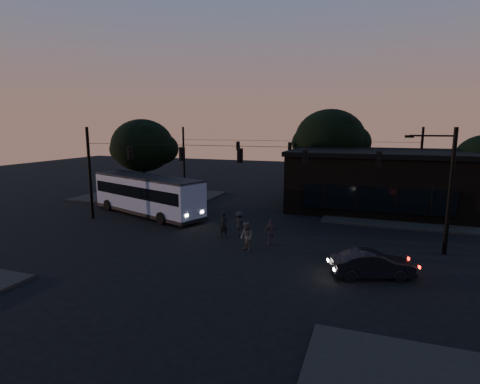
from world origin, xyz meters
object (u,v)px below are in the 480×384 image
(bus, at_px, (147,193))
(pedestrian_d, at_px, (240,223))
(building, at_px, (376,180))
(pedestrian_a, at_px, (224,225))
(pedestrian_c, at_px, (271,232))
(pedestrian_b, at_px, (246,237))
(car, at_px, (372,264))

(bus, xyz_separation_m, pedestrian_d, (9.69, -3.28, -1.02))
(building, xyz_separation_m, bus, (-18.51, -9.21, -0.82))
(bus, distance_m, pedestrian_a, 9.75)
(building, relative_size, pedestrian_c, 9.16)
(pedestrian_b, bearing_deg, bus, -169.22)
(pedestrian_a, xyz_separation_m, pedestrian_c, (3.48, -0.49, -0.05))
(building, bearing_deg, pedestrian_c, -114.34)
(pedestrian_b, bearing_deg, car, 27.14)
(bus, bearing_deg, pedestrian_a, -4.69)
(pedestrian_b, xyz_separation_m, pedestrian_c, (1.09, 1.67, -0.06))
(building, distance_m, car, 17.24)
(car, xyz_separation_m, pedestrian_c, (-6.19, 3.33, 0.17))
(pedestrian_d, bearing_deg, bus, -16.49)
(pedestrian_c, height_order, pedestrian_d, pedestrian_d)
(car, bearing_deg, pedestrian_d, 42.44)
(building, bearing_deg, bus, -153.55)
(building, distance_m, pedestrian_d, 15.40)
(pedestrian_a, distance_m, pedestrian_c, 3.52)
(pedestrian_a, bearing_deg, pedestrian_b, -46.06)
(car, distance_m, pedestrian_d, 9.92)
(bus, height_order, pedestrian_a, bus)
(pedestrian_a, bearing_deg, building, 49.90)
(building, relative_size, pedestrian_a, 8.63)
(pedestrian_b, distance_m, pedestrian_c, 2.00)
(building, height_order, pedestrian_d, building)
(pedestrian_b, bearing_deg, building, 104.63)
(bus, relative_size, pedestrian_d, 6.98)
(car, bearing_deg, pedestrian_c, 41.96)
(bus, distance_m, pedestrian_c, 13.14)
(bus, distance_m, car, 20.12)
(pedestrian_b, xyz_separation_m, pedestrian_d, (-1.49, 2.97, -0.03))
(car, bearing_deg, bus, 47.07)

